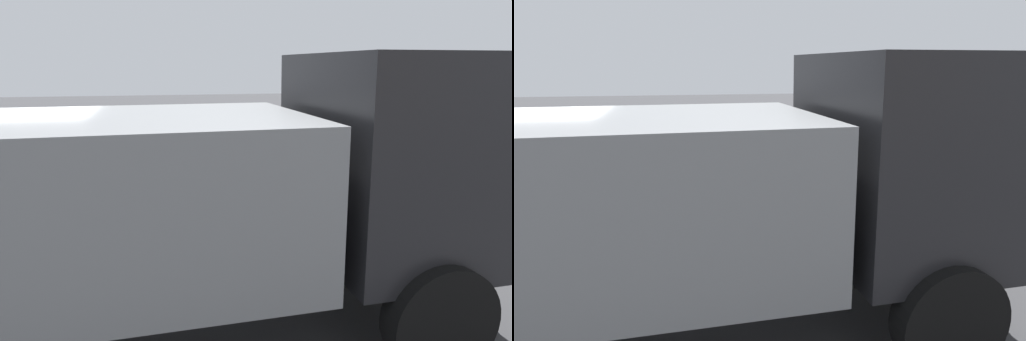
# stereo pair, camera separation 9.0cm
# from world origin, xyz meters

# --- Properties ---
(ground_plane) EXTENTS (80.00, 80.00, 0.00)m
(ground_plane) POSITION_xyz_m (0.00, 0.00, 0.00)
(ground_plane) COLOR #38383A
(sidewalk_curb) EXTENTS (36.00, 5.00, 0.15)m
(sidewalk_curb) POSITION_xyz_m (0.00, 6.50, 0.07)
(sidewalk_curb) COLOR #99968E
(sidewalk_curb) RESTS_ON ground
(fire_hydrant) EXTENTS (0.27, 0.60, 0.86)m
(fire_hydrant) POSITION_xyz_m (0.83, 5.14, 0.61)
(fire_hydrant) COLOR yellow
(fire_hydrant) RESTS_ON sidewalk_curb
(loose_tire) EXTENTS (1.29, 0.72, 1.25)m
(loose_tire) POSITION_xyz_m (1.09, 4.58, 0.77)
(loose_tire) COLOR black
(loose_tire) RESTS_ON sidewalk_curb
(dump_truck_gray) EXTENTS (7.09, 3.00, 3.00)m
(dump_truck_gray) POSITION_xyz_m (2.28, -1.02, 1.61)
(dump_truck_gray) COLOR slate
(dump_truck_gray) RESTS_ON ground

